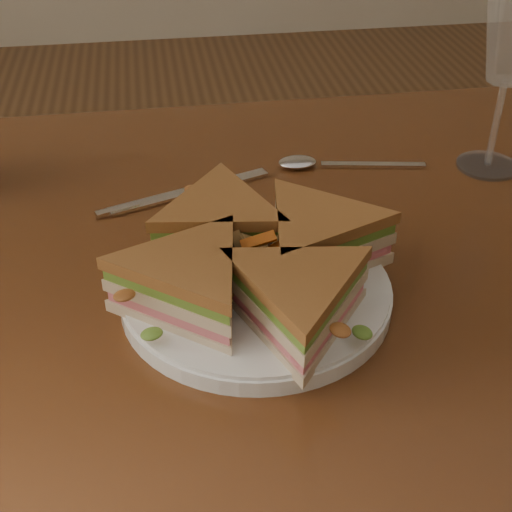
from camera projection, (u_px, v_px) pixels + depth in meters
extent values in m
cube|color=#3D1E0D|center=(286.00, 273.00, 0.74)|extent=(1.20, 0.80, 0.04)
cylinder|color=white|center=(256.00, 292.00, 0.67)|extent=(0.25, 0.25, 0.02)
cube|color=silver|center=(373.00, 166.00, 0.89)|extent=(0.13, 0.03, 0.00)
ellipsoid|color=silver|center=(297.00, 163.00, 0.89)|extent=(0.05, 0.03, 0.01)
cube|color=silver|center=(191.00, 192.00, 0.84)|extent=(0.19, 0.08, 0.00)
cube|color=silver|center=(118.00, 211.00, 0.80)|extent=(0.05, 0.03, 0.00)
cylinder|color=white|center=(487.00, 166.00, 0.89)|extent=(0.08, 0.08, 0.00)
cylinder|color=white|center=(496.00, 124.00, 0.86)|extent=(0.01, 0.01, 0.11)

